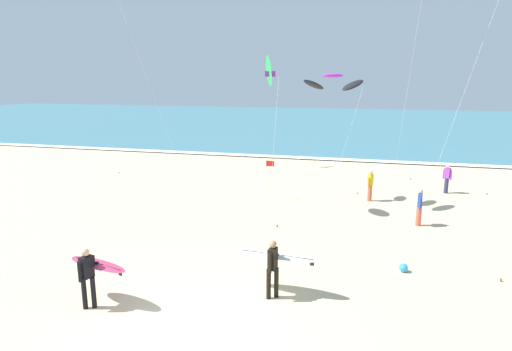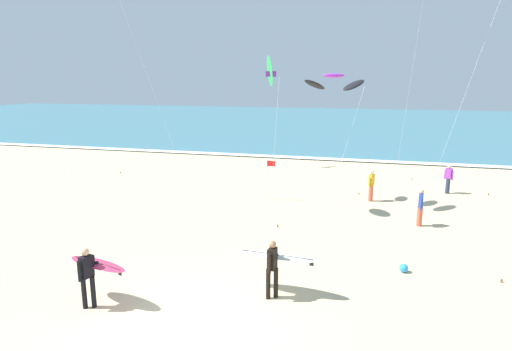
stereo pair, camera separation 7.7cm
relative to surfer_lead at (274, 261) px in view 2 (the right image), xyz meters
name	(u,v)px [view 2 (the right image)]	position (x,y,z in m)	size (l,w,h in m)	color
ground_plane	(178,328)	(-1.91, -2.28, -1.05)	(160.00, 160.00, 0.00)	#D1BA8E
ocean_water	(342,123)	(-1.91, 51.58, -1.01)	(160.00, 60.00, 0.08)	teal
shoreline_foam	(313,158)	(-1.91, 21.88, -0.96)	(160.00, 1.07, 0.01)	white
surfer_lead	(274,261)	(0.00, 0.00, 0.00)	(2.48, 1.00, 1.71)	black
surfer_trailing	(92,269)	(-4.60, -1.82, 0.00)	(2.06, 1.12, 1.71)	black
kite_delta_emerald_low	(271,71)	(-1.93, 7.60, 5.32)	(1.19, 2.56, 7.04)	green
kite_arc_violet_distant	(334,82)	(0.55, 9.87, 4.85)	(3.18, 3.55, 6.29)	black
bystander_blue_top	(420,207)	(4.54, 7.45, -0.23)	(0.22, 0.50, 1.59)	#D8593F
bystander_yellow_top	(371,185)	(2.52, 10.85, -0.23)	(0.30, 0.46, 1.59)	#D8593F
bystander_purple_top	(448,179)	(6.49, 13.51, -0.23)	(0.41, 0.34, 1.59)	#2D334C
lifeguard_flag	(268,176)	(-2.54, 9.69, 0.22)	(0.45, 0.05, 2.10)	silver
beach_ball	(404,268)	(3.66, 2.55, -0.91)	(0.28, 0.28, 0.28)	#2D99DB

